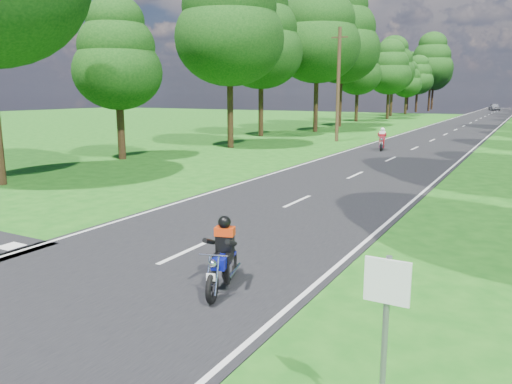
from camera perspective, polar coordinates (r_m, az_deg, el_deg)
The scene contains 9 objects.
ground at distance 10.01m, azimuth -14.93°, elevation -9.79°, with size 160.00×160.00×0.00m, color #165413.
main_road at distance 57.12m, azimuth 22.66°, elevation 6.97°, with size 7.00×140.00×0.02m, color black.
road_markings at distance 55.28m, azimuth 22.28°, elevation 6.89°, with size 7.40×140.00×0.01m.
treeline at distance 67.05m, azimuth 25.53°, elevation 14.34°, with size 40.00×115.35×14.78m.
telegraph_pole at distance 36.85m, azimuth 9.38°, elevation 12.05°, with size 1.20×0.26×8.00m.
road_sign at distance 5.23m, azimuth 14.58°, elevation -13.97°, with size 0.45×0.07×2.00m.
rider_near_blue at distance 9.08m, azimuth -3.88°, elevation -7.04°, with size 0.53×1.60×1.33m, color #0E169D, non-canonical shape.
rider_far_red at distance 31.68m, azimuth 14.21°, elevation 5.90°, with size 0.55×1.66×1.39m, color #B5130D, non-canonical shape.
distant_car at distance 107.21m, azimuth 25.61°, elevation 8.77°, with size 1.62×4.02×1.37m, color #A6A8AD.
Camera 1 is at (6.61, -6.63, 3.55)m, focal length 35.00 mm.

